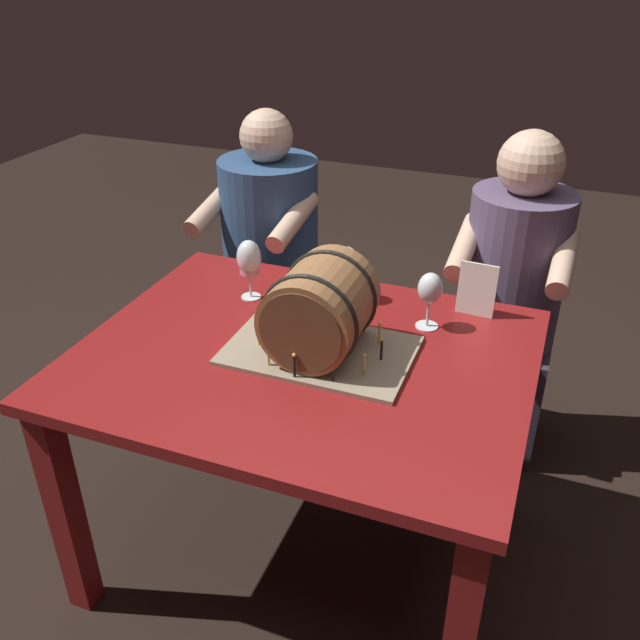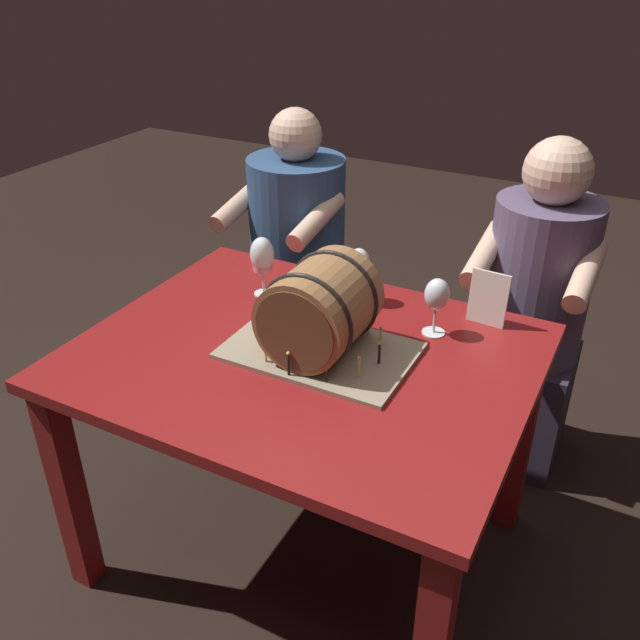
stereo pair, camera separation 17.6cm
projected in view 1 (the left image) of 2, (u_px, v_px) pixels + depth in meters
ground_plane at (307, 548)px, 2.19m from camera, size 8.00×8.00×0.00m
dining_table at (304, 387)px, 1.87m from camera, size 1.20×0.94×0.75m
barrel_cake at (320, 312)px, 1.75m from camera, size 0.49×0.32×0.27m
wine_glass_empty at (430, 290)px, 1.87m from camera, size 0.07×0.07×0.17m
wine_glass_white at (347, 265)px, 2.02m from camera, size 0.07×0.07×0.17m
wine_glass_rose at (249, 260)px, 2.03m from camera, size 0.07×0.07×0.19m
menu_card at (477, 290)px, 1.96m from camera, size 0.11×0.03×0.16m
person_seated_left at (271, 270)px, 2.67m from camera, size 0.41×0.49×1.19m
person_seated_right at (507, 312)px, 2.39m from camera, size 0.38×0.47×1.20m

